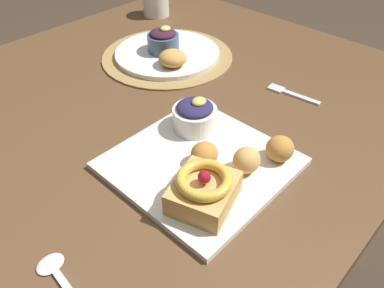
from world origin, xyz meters
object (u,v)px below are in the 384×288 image
object	(u,v)px
berry_ramekin	(195,115)
fritter_back	(204,154)
cake_slice	(204,189)
back_pastry	(173,58)
coffee_mug	(156,2)
spoon	(60,277)
front_plate	(200,163)
fork	(290,93)
back_plate	(167,53)
fritter_middle	(280,149)
fritter_front	(246,160)
back_ramekin	(163,40)

from	to	relation	value
berry_ramekin	fritter_back	bearing A→B (deg)	-128.18
cake_slice	fritter_back	bearing A→B (deg)	41.15
cake_slice	back_pastry	bearing A→B (deg)	51.66
coffee_mug	spoon	bearing A→B (deg)	-140.64
front_plate	berry_ramekin	bearing A→B (deg)	48.27
fork	spoon	bearing A→B (deg)	86.30
cake_slice	berry_ramekin	world-z (taller)	berry_ramekin
fork	back_pastry	bearing A→B (deg)	15.94
back_pastry	cake_slice	bearing A→B (deg)	-128.34
front_plate	spoon	distance (m)	0.30
front_plate	back_plate	world-z (taller)	back_plate
fritter_middle	fork	size ratio (longest dim) A/B	0.41
fritter_front	cake_slice	bearing A→B (deg)	177.34
front_plate	back_ramekin	xyz separation A→B (m)	(0.25, 0.36, 0.04)
fork	coffee_mug	world-z (taller)	coffee_mug
front_plate	fork	bearing A→B (deg)	2.10
berry_ramekin	fritter_middle	distance (m)	0.18
fritter_middle	coffee_mug	world-z (taller)	coffee_mug
fritter_middle	coffee_mug	xyz separation A→B (m)	(0.34, 0.69, 0.01)
fritter_back	spoon	world-z (taller)	fritter_back
front_plate	fork	size ratio (longest dim) A/B	2.27
fritter_front	back_pastry	world-z (taller)	fritter_front
fritter_front	spoon	size ratio (longest dim) A/B	0.40
front_plate	berry_ramekin	size ratio (longest dim) A/B	3.29
front_plate	back_plate	distance (m)	0.43
front_plate	cake_slice	world-z (taller)	cake_slice
cake_slice	spoon	distance (m)	0.24
fork	front_plate	bearing A→B (deg)	86.28
fritter_back	coffee_mug	distance (m)	0.74
fritter_front	back_pastry	size ratio (longest dim) A/B	0.73
back_ramekin	fritter_back	bearing A→B (deg)	-124.21
back_pastry	fork	world-z (taller)	back_pastry
fritter_front	front_plate	bearing A→B (deg)	115.99
fritter_middle	spoon	bearing A→B (deg)	167.70
spoon	fritter_front	bearing A→B (deg)	-96.26
spoon	coffee_mug	distance (m)	0.95
back_pastry	back_plate	bearing A→B (deg)	56.08
fritter_back	fork	world-z (taller)	fritter_back
fritter_front	back_plate	bearing A→B (deg)	62.61
back_pastry	coffee_mug	distance (m)	0.38
cake_slice	fritter_front	distance (m)	0.10
fritter_middle	front_plate	bearing A→B (deg)	136.14
cake_slice	berry_ramekin	xyz separation A→B (m)	(0.13, 0.14, 0.00)
cake_slice	fritter_front	world-z (taller)	cake_slice
cake_slice	back_plate	distance (m)	0.53
back_plate	back_pastry	size ratio (longest dim) A/B	3.97
fritter_back	back_ramekin	world-z (taller)	back_ramekin
fork	back_ramekin	bearing A→B (deg)	5.36
front_plate	fritter_back	world-z (taller)	fritter_back
fritter_middle	fritter_front	bearing A→B (deg)	159.90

